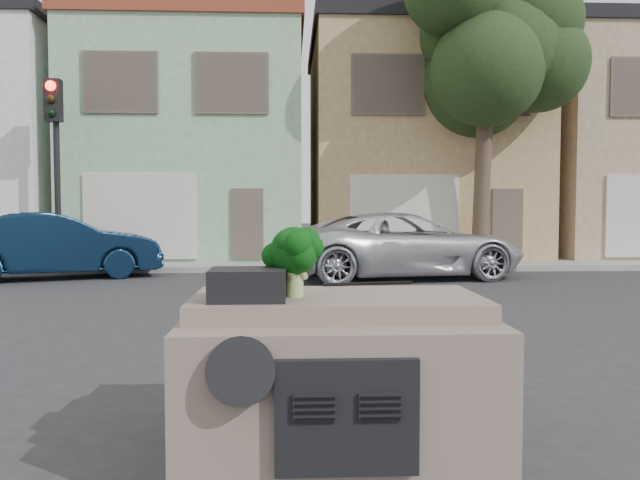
{
  "coord_description": "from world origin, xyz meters",
  "views": [
    {
      "loc": [
        -0.31,
        -7.3,
        1.71
      ],
      "look_at": [
        0.06,
        0.5,
        1.3
      ],
      "focal_mm": 35.0,
      "sensor_mm": 36.0,
      "label": 1
    }
  ],
  "objects": [
    {
      "name": "ground_plane",
      "position": [
        0.0,
        0.0,
        0.0
      ],
      "size": [
        120.0,
        120.0,
        0.0
      ],
      "primitive_type": "plane",
      "color": "#303033",
      "rests_on": "ground"
    },
    {
      "name": "sidewalk",
      "position": [
        0.0,
        10.5,
        0.07
      ],
      "size": [
        40.0,
        3.0,
        0.15
      ],
      "primitive_type": "cube",
      "color": "gray",
      "rests_on": "ground"
    },
    {
      "name": "townhouse_mint",
      "position": [
        -3.5,
        14.5,
        3.77
      ],
      "size": [
        7.2,
        8.2,
        7.55
      ],
      "primitive_type": "cube",
      "color": "#8FB891",
      "rests_on": "ground"
    },
    {
      "name": "townhouse_tan",
      "position": [
        4.0,
        14.5,
        3.77
      ],
      "size": [
        7.2,
        8.2,
        7.55
      ],
      "primitive_type": "cube",
      "color": "tan",
      "rests_on": "ground"
    },
    {
      "name": "townhouse_beige",
      "position": [
        11.5,
        14.5,
        3.77
      ],
      "size": [
        7.2,
        8.2,
        7.55
      ],
      "primitive_type": "cube",
      "color": "tan",
      "rests_on": "ground"
    },
    {
      "name": "navy_sedan",
      "position": [
        -5.95,
        7.91,
        0.0
      ],
      "size": [
        5.12,
        3.28,
        1.59
      ],
      "primitive_type": "imported",
      "rotation": [
        0.0,
        0.0,
        1.93
      ],
      "color": "#0B1E37",
      "rests_on": "ground"
    },
    {
      "name": "silver_pickup",
      "position": [
        2.43,
        7.59,
        0.0
      ],
      "size": [
        6.09,
        3.6,
        1.59
      ],
      "primitive_type": "imported",
      "rotation": [
        0.0,
        0.0,
        1.75
      ],
      "color": "silver",
      "rests_on": "ground"
    },
    {
      "name": "traffic_signal",
      "position": [
        -6.5,
        9.5,
        2.55
      ],
      "size": [
        0.4,
        0.4,
        5.1
      ],
      "primitive_type": "cube",
      "color": "black",
      "rests_on": "ground"
    },
    {
      "name": "tree_near",
      "position": [
        5.0,
        9.8,
        4.25
      ],
      "size": [
        4.4,
        4.0,
        8.5
      ],
      "primitive_type": "cube",
      "color": "#213517",
      "rests_on": "ground"
    },
    {
      "name": "car_dashboard",
      "position": [
        0.0,
        -3.0,
        0.56
      ],
      "size": [
        2.0,
        1.8,
        1.12
      ],
      "primitive_type": "cube",
      "color": "#7C6A5F",
      "rests_on": "ground"
    },
    {
      "name": "instrument_hump",
      "position": [
        -0.58,
        -3.35,
        1.22
      ],
      "size": [
        0.48,
        0.38,
        0.2
      ],
      "primitive_type": "cube",
      "color": "black",
      "rests_on": "car_dashboard"
    },
    {
      "name": "wiper_arm",
      "position": [
        0.28,
        -2.62,
        1.13
      ],
      "size": [
        0.69,
        0.15,
        0.02
      ],
      "primitive_type": "cube",
      "rotation": [
        0.0,
        0.0,
        0.17
      ],
      "color": "black",
      "rests_on": "car_dashboard"
    },
    {
      "name": "broccoli",
      "position": [
        -0.28,
        -3.21,
        1.36
      ],
      "size": [
        0.54,
        0.54,
        0.47
      ],
      "primitive_type": "cube",
      "rotation": [
        0.0,
        0.0,
        5.37
      ],
      "color": "black",
      "rests_on": "car_dashboard"
    }
  ]
}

